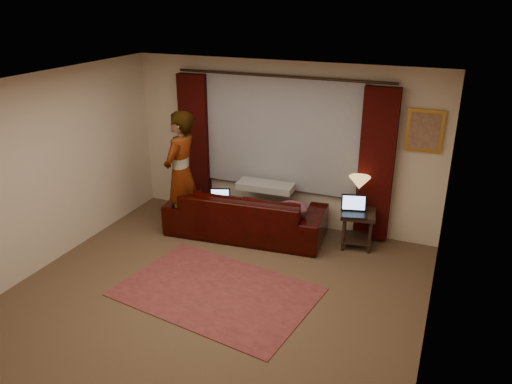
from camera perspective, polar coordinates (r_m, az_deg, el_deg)
floor at (r=6.34m, az=-5.12°, el=-12.12°), size 5.00×5.00×0.01m
ceiling at (r=5.34m, az=-6.07°, el=11.71°), size 5.00×5.00×0.02m
wall_back at (r=7.88m, az=2.97°, el=5.40°), size 5.00×0.02×2.60m
wall_front at (r=3.98m, az=-23.09°, el=-14.31°), size 5.00×0.02×2.60m
wall_left at (r=7.18m, az=-23.50°, el=1.89°), size 0.02×5.00×2.60m
wall_right at (r=5.13m, az=20.09°, el=-5.36°), size 0.02×5.00×2.60m
sheer_curtain at (r=7.77m, az=2.85°, el=6.70°), size 2.50×0.05×1.80m
drape_left at (r=8.42m, az=-7.00°, el=5.50°), size 0.50×0.14×2.30m
drape_right at (r=7.47m, az=13.57°, el=2.89°), size 0.50×0.14×2.30m
curtain_rod at (r=7.54m, az=2.85°, el=13.07°), size 0.04×0.04×3.40m
picture_frame at (r=7.32m, az=18.72°, el=6.64°), size 0.50×0.04×0.60m
sofa at (r=7.67m, az=-1.18°, el=-1.50°), size 2.51×1.27×0.98m
throw_blanket at (r=7.67m, az=1.12°, el=2.50°), size 0.90×0.39×0.10m
clothing_pile at (r=7.32m, az=4.17°, el=-1.90°), size 0.57×0.52×0.19m
laptop_sofa at (r=7.63m, az=-4.21°, el=-0.76°), size 0.40×0.42×0.22m
area_rug at (r=6.46m, az=-4.52°, el=-11.29°), size 2.59×1.92×0.01m
end_table at (r=7.54m, az=11.49°, el=-4.15°), size 0.56×0.56×0.56m
tiffany_lamp at (r=7.42m, az=11.65°, el=-0.09°), size 0.33×0.33×0.50m
laptop_table at (r=7.23m, az=11.17°, el=-1.66°), size 0.45×0.47×0.26m
person at (r=7.67m, az=-8.56°, el=2.09°), size 0.57×0.57×1.94m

